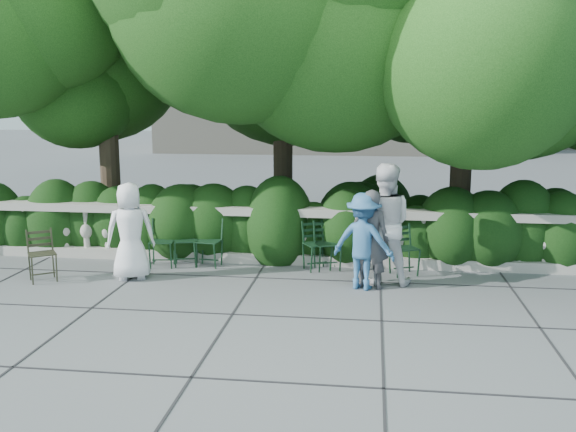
# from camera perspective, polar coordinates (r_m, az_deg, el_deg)

# --- Properties ---
(ground) EXTENTS (90.00, 90.00, 0.00)m
(ground) POSITION_cam_1_polar(r_m,az_deg,el_deg) (9.65, -0.78, -6.93)
(ground) COLOR #54585C
(ground) RESTS_ON ground
(balustrade) EXTENTS (12.00, 0.44, 1.00)m
(balustrade) POSITION_cam_1_polar(r_m,az_deg,el_deg) (11.25, 0.53, -1.83)
(balustrade) COLOR #9E998E
(balustrade) RESTS_ON ground
(shrub_hedge) EXTENTS (15.00, 2.60, 1.70)m
(shrub_hedge) POSITION_cam_1_polar(r_m,az_deg,el_deg) (12.52, 1.20, -2.84)
(shrub_hedge) COLOR black
(shrub_hedge) RESTS_ON ground
(tree_canopy) EXTENTS (15.04, 6.52, 6.78)m
(tree_canopy) POSITION_cam_1_polar(r_m,az_deg,el_deg) (12.36, 4.65, 15.45)
(tree_canopy) COLOR #3F3023
(tree_canopy) RESTS_ON ground
(chair_a) EXTENTS (0.50, 0.53, 0.84)m
(chair_a) POSITION_cam_1_polar(r_m,az_deg,el_deg) (11.12, -7.32, -4.65)
(chair_a) COLOR black
(chair_a) RESTS_ON ground
(chair_b) EXTENTS (0.54, 0.57, 0.84)m
(chair_b) POSITION_cam_1_polar(r_m,az_deg,el_deg) (11.22, -9.02, -4.55)
(chair_b) COLOR black
(chair_b) RESTS_ON ground
(chair_c) EXTENTS (0.50, 0.54, 0.84)m
(chair_c) POSITION_cam_1_polar(r_m,az_deg,el_deg) (11.22, -11.22, -4.62)
(chair_c) COLOR black
(chair_c) RESTS_ON ground
(chair_d) EXTENTS (0.62, 0.63, 0.84)m
(chair_d) POSITION_cam_1_polar(r_m,az_deg,el_deg) (10.84, 2.91, -4.98)
(chair_d) COLOR black
(chair_d) RESTS_ON ground
(chair_e) EXTENTS (0.58, 0.60, 0.84)m
(chair_e) POSITION_cam_1_polar(r_m,az_deg,el_deg) (10.84, 3.72, -4.98)
(chair_e) COLOR black
(chair_e) RESTS_ON ground
(chair_f) EXTENTS (0.60, 0.62, 0.84)m
(chair_f) POSITION_cam_1_polar(r_m,az_deg,el_deg) (10.70, 10.58, -5.35)
(chair_f) COLOR black
(chair_f) RESTS_ON ground
(chair_weathered) EXTENTS (0.64, 0.65, 0.84)m
(chair_weathered) POSITION_cam_1_polar(r_m,az_deg,el_deg) (10.88, -20.77, -5.61)
(chair_weathered) COLOR black
(chair_weathered) RESTS_ON ground
(person_businessman) EXTENTS (0.89, 0.74, 1.57)m
(person_businessman) POSITION_cam_1_polar(r_m,az_deg,el_deg) (10.54, -13.84, -1.32)
(person_businessman) COLOR white
(person_businessman) RESTS_ON ground
(person_woman_grey) EXTENTS (0.64, 0.52, 1.53)m
(person_woman_grey) POSITION_cam_1_polar(r_m,az_deg,el_deg) (9.83, 7.38, -2.06)
(person_woman_grey) COLOR #3D3D42
(person_woman_grey) RESTS_ON ground
(person_casual_man) EXTENTS (0.94, 0.74, 1.90)m
(person_casual_man) POSITION_cam_1_polar(r_m,az_deg,el_deg) (10.08, 8.48, -0.72)
(person_casual_man) COLOR white
(person_casual_man) RESTS_ON ground
(person_older_blue) EXTENTS (1.07, 0.80, 1.48)m
(person_older_blue) POSITION_cam_1_polar(r_m,az_deg,el_deg) (9.80, 6.72, -2.25)
(person_older_blue) COLOR #316495
(person_older_blue) RESTS_ON ground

